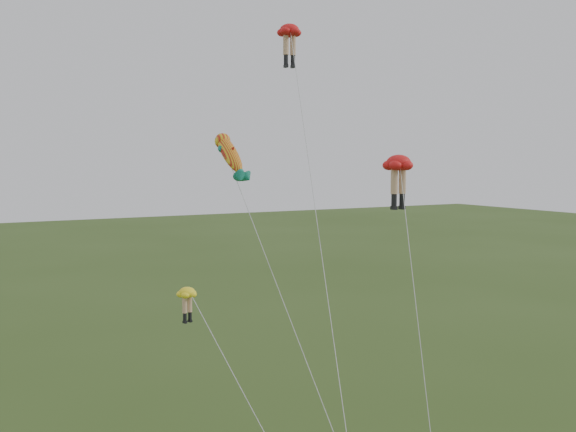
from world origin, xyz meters
TOP-DOWN VIEW (x-y plane):
  - legs_kite_red_high at (4.68, 12.62)m, footprint 6.23×16.29m
  - legs_kite_red_mid at (5.40, 3.28)m, footprint 3.71×7.54m
  - legs_kite_yellow at (-4.08, 5.74)m, footprint 3.06×10.08m
  - fish_kite at (-0.21, 10.35)m, footprint 1.38×14.02m

SIDE VIEW (x-z plane):
  - legs_kite_yellow at x=-4.08m, z-range 3.92..13.34m
  - legs_kite_red_mid at x=5.40m, z-range 6.91..22.29m
  - fish_kite at x=-0.21m, z-range 6.97..23.82m
  - legs_kite_red_high at x=4.68m, z-range 10.64..33.78m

